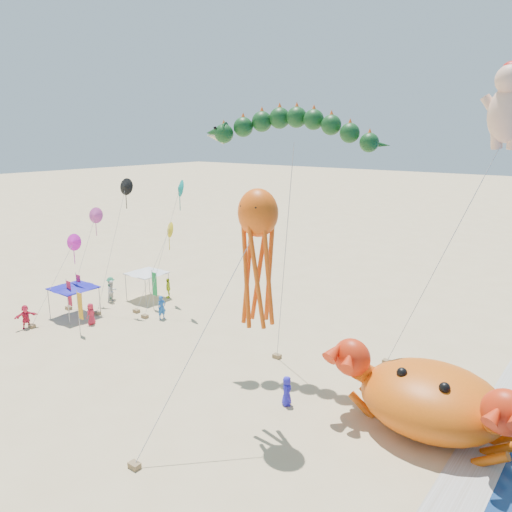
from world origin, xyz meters
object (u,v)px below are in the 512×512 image
at_px(crab_inflatable, 430,398).
at_px(cherub_kite, 508,104).
at_px(octopus_kite, 257,248).
at_px(canopy_blue, 73,285).
at_px(canopy_white, 147,271).
at_px(dragon_kite, 292,134).

relative_size(crab_inflatable, cherub_kite, 0.52).
bearing_deg(octopus_kite, canopy_blue, 171.67).
relative_size(cherub_kite, octopus_kite, 1.52).
distance_m(canopy_blue, canopy_white, 6.29).
distance_m(cherub_kite, canopy_blue, 31.30).
distance_m(cherub_kite, octopus_kite, 15.28).
relative_size(dragon_kite, cherub_kite, 0.86).
bearing_deg(canopy_blue, dragon_kite, 10.24).
relative_size(crab_inflatable, dragon_kite, 0.61).
height_order(dragon_kite, octopus_kite, dragon_kite).
height_order(crab_inflatable, canopy_white, crab_inflatable).
relative_size(crab_inflatable, canopy_white, 2.97).
distance_m(crab_inflatable, dragon_kite, 15.19).
height_order(octopus_kite, canopy_blue, octopus_kite).
distance_m(dragon_kite, canopy_blue, 21.17).
bearing_deg(crab_inflatable, canopy_white, 169.32).
bearing_deg(dragon_kite, octopus_kite, -69.19).
bearing_deg(dragon_kite, canopy_white, 169.73).
bearing_deg(canopy_blue, octopus_kite, -8.33).
bearing_deg(octopus_kite, crab_inflatable, 31.69).
bearing_deg(cherub_kite, dragon_kite, -148.98).
distance_m(dragon_kite, cherub_kite, 11.20).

